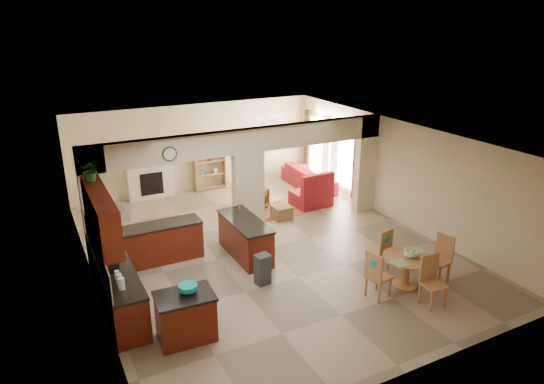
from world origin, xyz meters
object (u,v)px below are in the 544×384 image
dining_table (407,266)px  armchair (253,198)px  sofa (308,177)px  kitchen_island (186,317)px

dining_table → armchair: 5.57m
dining_table → armchair: (-0.97, 5.48, -0.14)m
sofa → dining_table: bearing=169.8°
dining_table → armchair: dining_table is taller
kitchen_island → dining_table: (4.63, -0.42, 0.03)m
sofa → kitchen_island: bearing=137.2°
dining_table → armchair: size_ratio=1.39×
kitchen_island → sofa: bearing=47.6°
kitchen_island → armchair: (3.66, 5.05, -0.11)m
kitchen_island → sofa: (6.13, 5.95, -0.10)m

